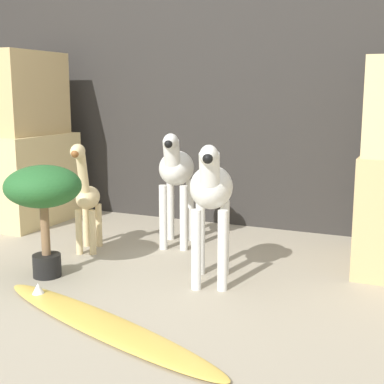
% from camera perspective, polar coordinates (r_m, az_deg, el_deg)
% --- Properties ---
extents(ground_plane, '(14.00, 14.00, 0.00)m').
position_cam_1_polar(ground_plane, '(2.50, -10.64, -11.22)').
color(ground_plane, '#9E937F').
extents(wall_back, '(6.40, 0.08, 2.20)m').
position_cam_1_polar(wall_back, '(3.77, 3.12, 13.28)').
color(wall_back, '#2D2B28').
rests_on(wall_back, ground_plane).
extents(rock_pillar_left, '(0.60, 0.69, 1.20)m').
position_cam_1_polar(rock_pillar_left, '(4.00, -18.22, 4.77)').
color(rock_pillar_left, '#DBC184').
rests_on(rock_pillar_left, ground_plane).
extents(zebra_right, '(0.29, 0.44, 0.70)m').
position_cam_1_polar(zebra_right, '(2.54, 2.04, -0.24)').
color(zebra_right, silver).
rests_on(zebra_right, ground_plane).
extents(zebra_left, '(0.28, 0.44, 0.70)m').
position_cam_1_polar(zebra_left, '(3.19, -1.72, 1.98)').
color(zebra_left, silver).
rests_on(zebra_left, ground_plane).
extents(giraffe_figurine, '(0.23, 0.39, 0.65)m').
position_cam_1_polar(giraffe_figurine, '(3.14, -11.20, -0.41)').
color(giraffe_figurine, beige).
rests_on(giraffe_figurine, ground_plane).
extents(potted_palm_front, '(0.38, 0.38, 0.57)m').
position_cam_1_polar(potted_palm_front, '(2.74, -15.59, -0.08)').
color(potted_palm_front, black).
rests_on(potted_palm_front, ground_plane).
extents(surfboard, '(1.30, 0.59, 0.07)m').
position_cam_1_polar(surfboard, '(2.23, -9.85, -13.60)').
color(surfboard, gold).
rests_on(surfboard, ground_plane).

